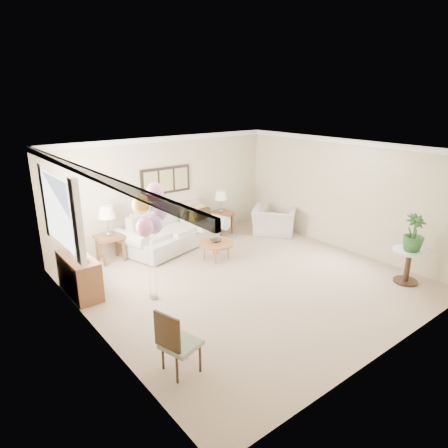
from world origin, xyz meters
The scene contains 18 objects.
ground_plane centered at (0.00, 0.00, 0.00)m, with size 6.00×6.00×0.00m, color tan.
room_shell centered at (-0.11, 0.09, 1.63)m, with size 6.04×6.04×2.60m.
wall_art_triptych centered at (0.00, 2.96, 1.55)m, with size 1.35×0.06×0.65m.
sofa centered at (-0.15, 2.47, 0.38)m, with size 2.81×1.55×0.95m.
end_table_left centered at (-1.70, 2.60, 0.51)m, with size 0.56×0.51×0.61m.
end_table_right centered at (1.37, 2.55, 0.50)m, with size 0.55×0.50×0.60m.
lamp_left centered at (-1.70, 2.60, 1.12)m, with size 0.38×0.38×0.67m.
lamp_right centered at (1.37, 2.55, 1.03)m, with size 0.32×0.32×0.57m.
coffee_table centered at (0.20, 1.22, 0.38)m, with size 0.81×0.81×0.41m.
decor_bowl centered at (0.21, 1.25, 0.44)m, with size 0.25×0.25×0.06m, color #2B2421.
armchair centered at (2.45, 1.66, 0.35)m, with size 1.09×0.95×0.71m, color beige.
side_table centered at (2.45, -2.02, 0.52)m, with size 0.64×0.64×0.69m.
potted_plant centered at (2.43, -2.04, 1.05)m, with size 0.40×0.40×0.72m, color #224F1F.
accent_chair centered at (-2.53, -1.52, 0.48)m, with size 0.55×0.55×0.92m.
credenza centered at (-2.76, 1.50, 0.37)m, with size 0.46×1.20×0.74m.
vase_white centered at (-2.74, 1.16, 0.83)m, with size 0.17×0.17×0.17m, color silver.
vase_sage centered at (-2.74, 1.83, 0.83)m, with size 0.18×0.18×0.18m, color silver.
balloon_cluster centered at (-1.77, 0.44, 1.64)m, with size 0.66×0.55×2.12m.
Camera 1 is at (-4.81, -5.41, 3.55)m, focal length 32.00 mm.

